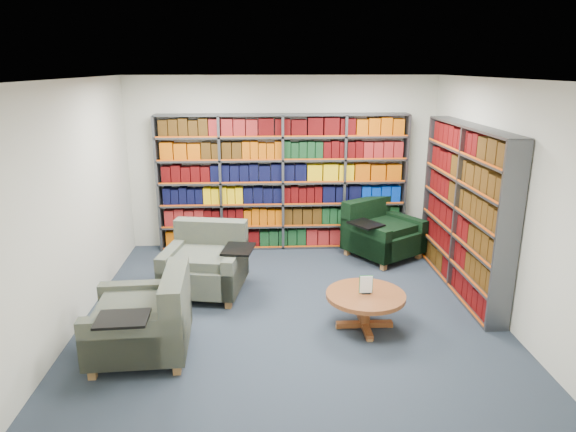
{
  "coord_description": "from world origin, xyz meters",
  "views": [
    {
      "loc": [
        -0.32,
        -5.82,
        2.94
      ],
      "look_at": [
        0.0,
        0.6,
        1.05
      ],
      "focal_mm": 32.0,
      "sensor_mm": 36.0,
      "label": 1
    }
  ],
  "objects_px": {
    "chair_teal_left": "(207,265)",
    "coffee_table": "(365,300)",
    "chair_teal_front": "(149,323)",
    "chair_green_right": "(379,234)"
  },
  "relations": [
    {
      "from": "chair_teal_left",
      "to": "coffee_table",
      "type": "bearing_deg",
      "value": -30.85
    },
    {
      "from": "chair_teal_left",
      "to": "chair_green_right",
      "type": "relative_size",
      "value": 0.94
    },
    {
      "from": "chair_green_right",
      "to": "chair_teal_front",
      "type": "bearing_deg",
      "value": -137.33
    },
    {
      "from": "chair_teal_left",
      "to": "chair_teal_front",
      "type": "distance_m",
      "value": 1.66
    },
    {
      "from": "chair_green_right",
      "to": "coffee_table",
      "type": "bearing_deg",
      "value": -106.1
    },
    {
      "from": "chair_green_right",
      "to": "coffee_table",
      "type": "height_order",
      "value": "chair_green_right"
    },
    {
      "from": "chair_teal_left",
      "to": "coffee_table",
      "type": "distance_m",
      "value": 2.25
    },
    {
      "from": "chair_teal_left",
      "to": "coffee_table",
      "type": "xyz_separation_m",
      "value": [
        1.93,
        -1.15,
        -0.02
      ]
    },
    {
      "from": "chair_teal_front",
      "to": "coffee_table",
      "type": "height_order",
      "value": "chair_teal_front"
    },
    {
      "from": "chair_green_right",
      "to": "coffee_table",
      "type": "relative_size",
      "value": 1.47
    }
  ]
}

